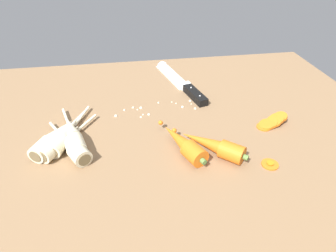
{
  "coord_description": "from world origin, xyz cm",
  "views": [
    {
      "loc": [
        -9.13,
        -60.33,
        42.9
      ],
      "look_at": [
        0.0,
        -2.0,
        1.5
      ],
      "focal_mm": 30.65,
      "sensor_mm": 36.0,
      "label": 1
    }
  ],
  "objects_px": {
    "parsnip_mid_right": "(62,140)",
    "carrot_slice_stack": "(272,122)",
    "whole_carrot_second": "(214,145)",
    "whole_carrot": "(184,143)",
    "parsnip_outer": "(55,137)",
    "chefs_knife": "(178,80)",
    "parsnip_back": "(72,145)",
    "parsnip_front": "(73,135)",
    "carrot_slice_stray_near": "(270,164)",
    "parsnip_mid_left": "(65,134)"
  },
  "relations": [
    {
      "from": "parsnip_mid_right",
      "to": "carrot_slice_stack",
      "type": "bearing_deg",
      "value": 1.1
    },
    {
      "from": "whole_carrot_second",
      "to": "carrot_slice_stack",
      "type": "height_order",
      "value": "whole_carrot_second"
    },
    {
      "from": "whole_carrot",
      "to": "parsnip_outer",
      "type": "relative_size",
      "value": 0.8
    },
    {
      "from": "chefs_knife",
      "to": "parsnip_back",
      "type": "xyz_separation_m",
      "value": [
        -0.3,
        -0.32,
        0.01
      ]
    },
    {
      "from": "parsnip_mid_right",
      "to": "parsnip_back",
      "type": "distance_m",
      "value": 0.03
    },
    {
      "from": "parsnip_front",
      "to": "carrot_slice_stray_near",
      "type": "distance_m",
      "value": 0.46
    },
    {
      "from": "parsnip_mid_right",
      "to": "chefs_knife",
      "type": "bearing_deg",
      "value": 42.08
    },
    {
      "from": "chefs_knife",
      "to": "parsnip_outer",
      "type": "bearing_deg",
      "value": -140.73
    },
    {
      "from": "parsnip_mid_left",
      "to": "parsnip_mid_right",
      "type": "bearing_deg",
      "value": -103.09
    },
    {
      "from": "chefs_knife",
      "to": "parsnip_mid_left",
      "type": "relative_size",
      "value": 1.66
    },
    {
      "from": "whole_carrot_second",
      "to": "parsnip_mid_right",
      "type": "xyz_separation_m",
      "value": [
        -0.34,
        0.07,
        -0.0
      ]
    },
    {
      "from": "parsnip_front",
      "to": "parsnip_mid_right",
      "type": "bearing_deg",
      "value": -141.98
    },
    {
      "from": "parsnip_mid_right",
      "to": "parsnip_front",
      "type": "bearing_deg",
      "value": 38.02
    },
    {
      "from": "parsnip_front",
      "to": "parsnip_mid_left",
      "type": "xyz_separation_m",
      "value": [
        -0.02,
        0.0,
        0.0
      ]
    },
    {
      "from": "carrot_slice_stack",
      "to": "parsnip_mid_right",
      "type": "bearing_deg",
      "value": -178.9
    },
    {
      "from": "chefs_knife",
      "to": "carrot_slice_stack",
      "type": "distance_m",
      "value": 0.35
    },
    {
      "from": "whole_carrot_second",
      "to": "carrot_slice_stack",
      "type": "bearing_deg",
      "value": 24.81
    },
    {
      "from": "whole_carrot_second",
      "to": "parsnip_back",
      "type": "bearing_deg",
      "value": 170.86
    },
    {
      "from": "whole_carrot_second",
      "to": "carrot_slice_stray_near",
      "type": "bearing_deg",
      "value": -28.37
    },
    {
      "from": "parsnip_mid_left",
      "to": "carrot_slice_stray_near",
      "type": "bearing_deg",
      "value": -19.27
    },
    {
      "from": "parsnip_mid_left",
      "to": "parsnip_mid_right",
      "type": "xyz_separation_m",
      "value": [
        -0.01,
        -0.02,
        0.0
      ]
    },
    {
      "from": "whole_carrot",
      "to": "parsnip_back",
      "type": "height_order",
      "value": "whole_carrot"
    },
    {
      "from": "parsnip_mid_left",
      "to": "parsnip_back",
      "type": "bearing_deg",
      "value": -66.32
    },
    {
      "from": "carrot_slice_stray_near",
      "to": "whole_carrot",
      "type": "bearing_deg",
      "value": 156.46
    },
    {
      "from": "whole_carrot",
      "to": "parsnip_mid_right",
      "type": "distance_m",
      "value": 0.28
    },
    {
      "from": "parsnip_mid_right",
      "to": "parsnip_outer",
      "type": "xyz_separation_m",
      "value": [
        -0.02,
        0.01,
        -0.0
      ]
    },
    {
      "from": "parsnip_mid_right",
      "to": "carrot_slice_stray_near",
      "type": "distance_m",
      "value": 0.47
    },
    {
      "from": "chefs_knife",
      "to": "carrot_slice_stray_near",
      "type": "bearing_deg",
      "value": -73.96
    },
    {
      "from": "parsnip_front",
      "to": "carrot_slice_stray_near",
      "type": "bearing_deg",
      "value": -19.43
    },
    {
      "from": "whole_carrot",
      "to": "parsnip_mid_right",
      "type": "xyz_separation_m",
      "value": [
        -0.28,
        0.06,
        -0.0
      ]
    },
    {
      "from": "parsnip_mid_right",
      "to": "whole_carrot_second",
      "type": "bearing_deg",
      "value": -12.19
    },
    {
      "from": "parsnip_back",
      "to": "parsnip_mid_left",
      "type": "bearing_deg",
      "value": 113.68
    },
    {
      "from": "whole_carrot_second",
      "to": "parsnip_mid_right",
      "type": "distance_m",
      "value": 0.35
    },
    {
      "from": "parsnip_back",
      "to": "parsnip_outer",
      "type": "relative_size",
      "value": 0.86
    },
    {
      "from": "whole_carrot",
      "to": "parsnip_mid_left",
      "type": "height_order",
      "value": "whole_carrot"
    },
    {
      "from": "whole_carrot",
      "to": "parsnip_front",
      "type": "distance_m",
      "value": 0.27
    },
    {
      "from": "parsnip_front",
      "to": "whole_carrot_second",
      "type": "bearing_deg",
      "value": -16.06
    },
    {
      "from": "chefs_knife",
      "to": "parsnip_back",
      "type": "distance_m",
      "value": 0.44
    },
    {
      "from": "parsnip_back",
      "to": "carrot_slice_stray_near",
      "type": "xyz_separation_m",
      "value": [
        0.43,
        -0.11,
        -0.02
      ]
    },
    {
      "from": "whole_carrot",
      "to": "carrot_slice_stray_near",
      "type": "distance_m",
      "value": 0.19
    },
    {
      "from": "parsnip_outer",
      "to": "carrot_slice_stray_near",
      "type": "xyz_separation_m",
      "value": [
        0.47,
        -0.15,
        -0.02
      ]
    },
    {
      "from": "whole_carrot_second",
      "to": "carrot_slice_stack",
      "type": "relative_size",
      "value": 1.69
    },
    {
      "from": "whole_carrot",
      "to": "chefs_knife",
      "type": "bearing_deg",
      "value": 81.54
    },
    {
      "from": "chefs_knife",
      "to": "parsnip_outer",
      "type": "xyz_separation_m",
      "value": [
        -0.35,
        -0.28,
        0.01
      ]
    },
    {
      "from": "parsnip_front",
      "to": "carrot_slice_stray_near",
      "type": "relative_size",
      "value": 5.64
    },
    {
      "from": "carrot_slice_stack",
      "to": "carrot_slice_stray_near",
      "type": "xyz_separation_m",
      "value": [
        -0.07,
        -0.14,
        -0.01
      ]
    },
    {
      "from": "carrot_slice_stray_near",
      "to": "parsnip_outer",
      "type": "bearing_deg",
      "value": 162.51
    },
    {
      "from": "parsnip_mid_right",
      "to": "parsnip_back",
      "type": "bearing_deg",
      "value": -42.07
    },
    {
      "from": "whole_carrot_second",
      "to": "parsnip_front",
      "type": "relative_size",
      "value": 0.72
    },
    {
      "from": "parsnip_back",
      "to": "chefs_knife",
      "type": "bearing_deg",
      "value": 46.5
    }
  ]
}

